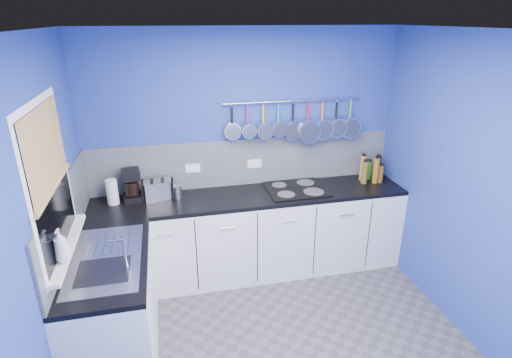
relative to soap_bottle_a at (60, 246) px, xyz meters
name	(u,v)px	position (x,y,z in m)	size (l,w,h in m)	color
floor	(282,352)	(1.53, -0.08, -1.18)	(3.20, 3.00, 0.02)	#47474C
ceiling	(292,28)	(1.53, -0.08, 1.34)	(3.20, 3.00, 0.02)	white
wall_back	(244,152)	(1.53, 1.43, 0.08)	(3.20, 0.02, 2.50)	#243B92
wall_left	(42,243)	(-0.08, -0.08, 0.08)	(0.02, 3.00, 2.50)	#243B92
wall_right	(480,196)	(3.14, -0.08, 0.08)	(0.02, 3.00, 2.50)	#243B92
backsplash_back	(245,162)	(1.53, 1.41, -0.02)	(3.20, 0.02, 0.50)	gray
backsplash_left	(67,214)	(-0.06, 0.52, -0.02)	(0.02, 1.80, 0.50)	gray
cabinet_run_back	(251,235)	(1.53, 1.12, -0.74)	(3.20, 0.60, 0.86)	silver
worktop_back	(251,196)	(1.53, 1.12, -0.29)	(3.20, 0.60, 0.04)	black
cabinet_run_left	(115,309)	(0.23, 0.22, -0.74)	(0.60, 1.20, 0.86)	silver
worktop_left	(107,261)	(0.23, 0.22, -0.29)	(0.60, 1.20, 0.04)	black
window_frame	(50,181)	(-0.05, 0.22, 0.38)	(0.01, 1.00, 1.10)	white
window_glass	(51,181)	(-0.04, 0.22, 0.38)	(0.01, 0.90, 1.00)	black
bamboo_blind	(46,149)	(-0.03, 0.22, 0.61)	(0.01, 0.90, 0.55)	tan
window_sill	(67,247)	(-0.02, 0.22, -0.13)	(0.10, 0.98, 0.03)	white
sink_unit	(106,258)	(0.23, 0.22, -0.27)	(0.50, 0.95, 0.01)	silver
mixer_tap	(125,253)	(0.39, 0.04, -0.14)	(0.12, 0.08, 0.26)	silver
socket_left	(193,168)	(0.98, 1.39, -0.04)	(0.15, 0.01, 0.09)	white
socket_right	(255,164)	(1.63, 1.39, -0.04)	(0.15, 0.01, 0.09)	white
pot_rail	(293,101)	(2.03, 1.37, 0.61)	(0.02, 0.02, 1.45)	silver
soap_bottle_a	(60,246)	(0.00, 0.00, 0.00)	(0.09, 0.09, 0.24)	white
soap_bottle_b	(62,248)	(0.00, 0.03, -0.03)	(0.08, 0.08, 0.17)	white
paper_towel	(112,192)	(0.19, 1.21, -0.15)	(0.11, 0.11, 0.24)	white
coffee_maker	(132,185)	(0.38, 1.25, -0.11)	(0.18, 0.20, 0.31)	black
toaster	(158,190)	(0.62, 1.24, -0.18)	(0.29, 0.16, 0.18)	silver
canister	(177,191)	(0.80, 1.21, -0.21)	(0.09, 0.09, 0.13)	silver
hob	(296,189)	(2.02, 1.14, -0.26)	(0.61, 0.54, 0.01)	black
pan_0	(232,122)	(1.40, 1.36, 0.43)	(0.17, 0.06, 0.36)	silver
pan_1	(248,120)	(1.55, 1.36, 0.44)	(0.15, 0.12, 0.34)	silver
pan_2	(263,120)	(1.71, 1.36, 0.43)	(0.17, 0.13, 0.36)	silver
pan_3	(278,119)	(1.87, 1.36, 0.43)	(0.16, 0.09, 0.35)	silver
pan_4	(293,121)	(2.03, 1.36, 0.41)	(0.21, 0.08, 0.40)	silver
pan_5	(308,121)	(2.19, 1.36, 0.40)	(0.24, 0.12, 0.43)	silver
pan_6	(322,119)	(2.35, 1.36, 0.41)	(0.22, 0.11, 0.41)	silver
pan_7	(336,118)	(2.51, 1.36, 0.41)	(0.21, 0.10, 0.40)	silver
pan_8	(350,118)	(2.67, 1.36, 0.40)	(0.23, 0.08, 0.42)	silver
condiment_0	(378,167)	(3.00, 1.26, -0.15)	(0.07, 0.07, 0.25)	black
condiment_1	(369,170)	(2.89, 1.25, -0.17)	(0.07, 0.07, 0.21)	#265919
condiment_2	(363,168)	(2.81, 1.24, -0.13)	(0.06, 0.06, 0.28)	olive
condiment_3	(381,174)	(2.97, 1.12, -0.17)	(0.05, 0.05, 0.19)	brown
condiment_4	(376,170)	(2.91, 1.13, -0.13)	(0.06, 0.06, 0.28)	#8C5914
condiment_5	(365,172)	(2.78, 1.14, -0.15)	(0.06, 0.06, 0.25)	brown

